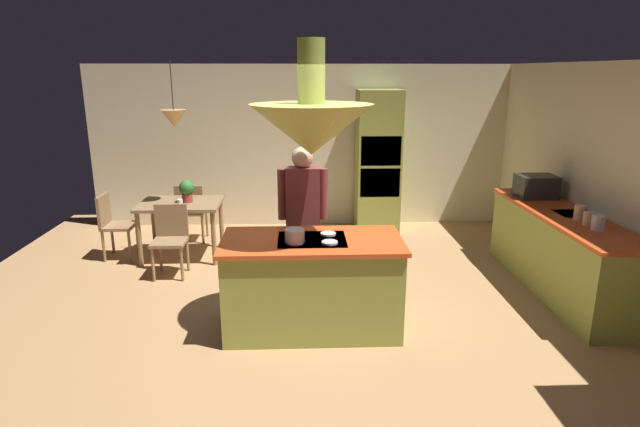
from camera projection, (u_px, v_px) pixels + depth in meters
name	position (u px, v px, depth m)	size (l,w,h in m)	color
ground	(312.00, 318.00, 5.29)	(8.16, 8.16, 0.00)	#AD7F51
wall_back	(306.00, 146.00, 8.27)	(6.80, 0.10, 2.55)	beige
wall_right	(617.00, 185.00, 5.46)	(0.10, 7.20, 2.55)	beige
kitchen_island	(312.00, 284.00, 4.97)	(1.71, 0.87, 0.94)	#939E42
counter_run_right	(560.00, 251.00, 5.85)	(0.73, 2.57, 0.92)	#939E42
oven_tower	(378.00, 162.00, 7.97)	(0.66, 0.62, 2.18)	#939E42
dining_table	(181.00, 210.00, 6.88)	(1.07, 0.81, 0.76)	olive
person_at_island	(303.00, 214.00, 5.52)	(0.53, 0.23, 1.69)	tan
range_hood	(311.00, 127.00, 4.57)	(1.10, 1.10, 1.00)	#939E42
pendant_light_over_table	(174.00, 118.00, 6.56)	(0.32, 0.32, 0.82)	#E0B266
chair_facing_island	(170.00, 235.00, 6.31)	(0.40, 0.40, 0.87)	olive
chair_by_back_wall	(191.00, 209.00, 7.52)	(0.40, 0.40, 0.87)	olive
chair_at_corner	(113.00, 222.00, 6.88)	(0.40, 0.40, 0.87)	olive
potted_plant_on_table	(187.00, 190.00, 6.81)	(0.20, 0.20, 0.30)	#99382D
cup_on_table	(180.00, 203.00, 6.64)	(0.07, 0.07, 0.09)	white
canister_flour	(598.00, 223.00, 5.10)	(0.12, 0.12, 0.16)	silver
canister_sugar	(588.00, 218.00, 5.28)	(0.10, 0.10, 0.14)	#E0B78C
canister_tea	(579.00, 213.00, 5.45)	(0.10, 0.10, 0.16)	#E0B78C
microwave_on_counter	(536.00, 186.00, 6.43)	(0.46, 0.36, 0.28)	#232326
cooking_pot_on_cooktop	(295.00, 236.00, 4.70)	(0.18, 0.18, 0.12)	#B2B2B7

